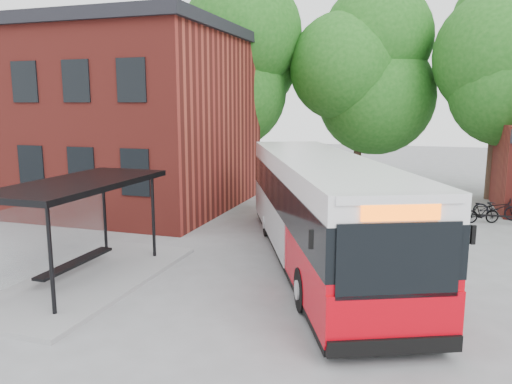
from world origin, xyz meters
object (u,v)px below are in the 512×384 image
(bicycle_0, at_px, (497,208))
(bus_shelter, at_px, (82,231))
(city_bus, at_px, (319,210))
(bicycle_1, at_px, (482,213))

(bicycle_0, bearing_deg, bus_shelter, 145.60)
(city_bus, distance_m, bicycle_1, 9.15)
(bicycle_0, xyz_separation_m, bicycle_1, (-0.70, -1.03, -0.05))
(city_bus, xyz_separation_m, bicycle_0, (6.25, 8.21, -1.17))
(bicycle_0, distance_m, bicycle_1, 1.25)
(bus_shelter, xyz_separation_m, bicycle_1, (11.51, 10.95, -1.01))
(bus_shelter, distance_m, city_bus, 7.06)
(bicycle_1, bearing_deg, city_bus, 122.62)
(bus_shelter, height_order, bicycle_0, bus_shelter)
(city_bus, distance_m, bicycle_0, 10.38)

